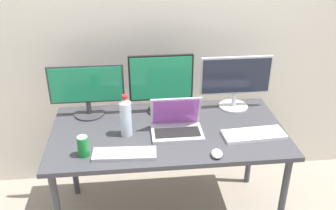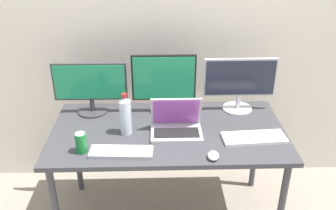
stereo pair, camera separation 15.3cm
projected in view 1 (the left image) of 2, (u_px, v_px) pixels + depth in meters
wall_back at (160, 21)px, 2.69m from camera, size 7.00×0.08×2.60m
work_desk at (168, 138)px, 2.45m from camera, size 1.51×0.78×0.74m
monitor_left at (87, 89)px, 2.51m from camera, size 0.50×0.21×0.36m
monitor_center at (161, 82)px, 2.54m from camera, size 0.44×0.20×0.42m
monitor_right at (236, 80)px, 2.61m from camera, size 0.50×0.21×0.38m
laptop_silver at (176, 124)px, 2.38m from camera, size 0.32×0.23×0.23m
keyboard_main at (254, 134)px, 2.35m from camera, size 0.40×0.18×0.02m
keyboard_aux at (124, 154)px, 2.16m from camera, size 0.37×0.14×0.02m
mouse_by_keyboard at (217, 154)px, 2.15m from camera, size 0.08×0.10×0.03m
water_bottle at (126, 117)px, 2.31m from camera, size 0.07×0.07×0.28m
soda_can_near_keyboard at (83, 146)px, 2.14m from camera, size 0.07×0.07×0.13m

